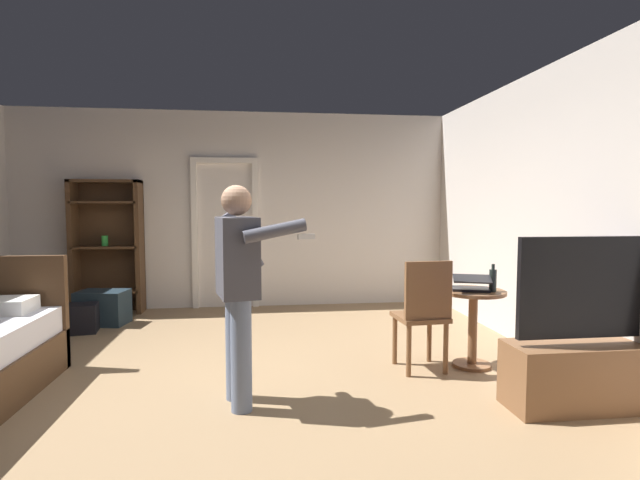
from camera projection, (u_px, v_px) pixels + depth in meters
name	position (u px, v px, depth m)	size (l,w,h in m)	color
ground_plane	(220.00, 387.00, 3.89)	(6.87, 6.87, 0.00)	#997A56
wall_back	(236.00, 210.00, 6.93)	(6.31, 0.12, 2.78)	silver
wall_right	(581.00, 214.00, 4.17)	(0.12, 6.48, 2.78)	silver
doorway_frame	(225.00, 222.00, 6.85)	(0.93, 0.08, 2.13)	white
bookshelf	(108.00, 241.00, 6.53)	(0.91, 0.32, 1.80)	#4C331E
tv_flatscreen	(596.00, 360.00, 3.49)	(1.30, 0.40, 1.25)	brown
side_table	(473.00, 316.00, 4.36)	(0.57, 0.57, 0.70)	brown
laptop	(471.00, 285.00, 4.29)	(0.41, 0.41, 0.15)	black
bottle_on_table	(493.00, 280.00, 4.27)	(0.06, 0.06, 0.25)	#252F29
wooden_chair	(423.00, 311.00, 4.21)	(0.45, 0.45, 0.99)	brown
person_blue_shirt	(239.00, 280.00, 3.49)	(0.72, 0.60, 1.61)	slate
suitcase_dark	(103.00, 307.00, 5.93)	(0.57, 0.39, 0.42)	#1E2D38
suitcase_small	(76.00, 319.00, 5.53)	(0.47, 0.31, 0.33)	black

